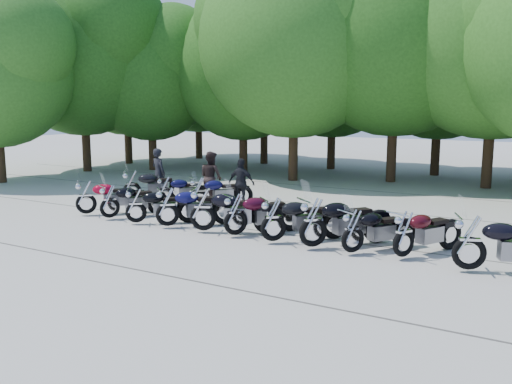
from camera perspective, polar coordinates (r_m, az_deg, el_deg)
The scene contains 29 objects.
ground at distance 14.13m, azimuth -3.03°, elevation -5.25°, with size 90.00×90.00×0.00m, color #9D988E.
tree_0 at distance 33.54m, azimuth -13.56°, elevation 12.25°, with size 7.50×7.50×9.21m.
tree_1 at distance 29.97m, azimuth -11.05°, elevation 11.98°, with size 6.97×6.97×8.55m.
tree_2 at distance 28.48m, azimuth -1.38°, elevation 12.80°, with size 7.31×7.31×8.97m.
tree_3 at distance 25.41m, azimuth 4.06°, elevation 15.50°, with size 8.70×8.70×10.67m.
tree_4 at distance 25.72m, azimuth 14.56°, elevation 15.87°, with size 9.13×9.13×11.20m.
tree_5 at distance 25.04m, azimuth 23.99°, elevation 15.43°, with size 9.04×9.04×11.10m.
tree_9 at distance 35.90m, azimuth -6.15°, elevation 12.34°, with size 7.59×7.59×9.32m.
tree_10 at distance 32.58m, azimuth 0.87°, elevation 12.95°, with size 7.78×7.78×9.55m.
tree_11 at distance 30.14m, azimuth 8.11°, elevation 12.86°, with size 7.56×7.56×9.28m.
tree_12 at distance 28.61m, azimuth 18.84°, elevation 13.14°, with size 7.88×7.88×9.67m.
tree_17 at distance 30.25m, azimuth -17.86°, elevation 13.54°, with size 8.31×8.31×10.20m.
motorcycle_0 at distance 18.11m, azimuth -17.48°, elevation -0.40°, with size 0.69×2.26×1.28m, color maroon, non-canonical shape.
motorcycle_1 at distance 17.26m, azimuth -15.16°, elevation -0.82°, with size 0.66×2.18×1.23m, color black, non-canonical shape.
motorcycle_2 at distance 16.38m, azimuth -12.54°, elevation -1.28°, with size 0.65×2.15×1.21m, color black, non-canonical shape.
motorcycle_3 at distance 15.72m, azimuth -9.31°, elevation -1.40°, with size 0.72×2.35×1.33m, color #0F0E40, non-canonical shape.
motorcycle_4 at distance 14.99m, azimuth -5.61°, elevation -1.65°, with size 0.77×2.53×1.43m, color black, non-canonical shape.
motorcycle_5 at distance 14.47m, azimuth -2.18°, elevation -2.20°, with size 0.72×2.35×1.33m, color #360717, non-canonical shape.
motorcycle_6 at distance 13.79m, azimuth 1.84°, elevation -2.73°, with size 0.73×2.38×1.35m, color black, non-canonical shape.
motorcycle_7 at distance 13.29m, azimuth 6.05°, elevation -3.02°, with size 0.78×2.56×1.45m, color black, non-canonical shape.
motorcycle_8 at distance 12.97m, azimuth 10.18°, elevation -3.91°, with size 0.66×2.18×1.23m, color black, non-canonical shape.
motorcycle_9 at distance 12.85m, azimuth 15.31°, elevation -4.13°, with size 0.68×2.24×1.27m, color #3B080F, non-canonical shape.
motorcycle_10 at distance 12.26m, azimuth 21.59°, elevation -4.77°, with size 0.75×2.48×1.40m, color black, non-canonical shape.
motorcycle_11 at distance 20.07m, azimuth -12.93°, elevation 0.78°, with size 0.72×2.36×1.33m, color black, non-canonical shape.
motorcycle_12 at distance 19.36m, azimuth -9.52°, elevation 0.31°, with size 0.62×2.04×1.15m, color black, non-canonical shape.
motorcycle_13 at distance 18.33m, azimuth -6.05°, elevation 0.05°, with size 0.67×2.21×1.25m, color #0D0C36, non-canonical shape.
rider_0 at distance 20.90m, azimuth -10.21°, elevation 1.97°, with size 0.69×0.45×1.89m, color black.
rider_1 at distance 19.60m, azimuth -4.74°, elevation 1.58°, with size 0.91×0.71×1.87m, color black.
rider_2 at distance 18.58m, azimuth -1.54°, elevation 0.93°, with size 1.00×0.42×1.70m, color black.
Camera 1 is at (7.43, -11.49, 3.53)m, focal length 38.00 mm.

